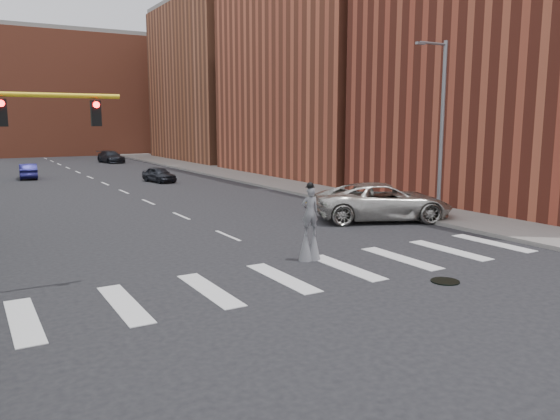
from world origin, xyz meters
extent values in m
plane|color=black|center=(0.00, 0.00, 0.00)|extent=(160.00, 160.00, 0.00)
cube|color=slate|center=(12.50, 25.00, 0.09)|extent=(5.00, 90.00, 0.18)
cylinder|color=black|center=(3.00, -2.00, 0.02)|extent=(0.90, 0.90, 0.04)
cube|color=maroon|center=(22.00, 8.00, 11.00)|extent=(16.00, 20.00, 22.00)
cube|color=#A54E34|center=(22.00, 30.00, 12.00)|extent=(16.00, 22.00, 24.00)
cube|color=#965337|center=(22.00, 54.00, 10.00)|extent=(16.00, 22.00, 20.00)
cube|color=#A54E34|center=(6.00, 78.00, 9.00)|extent=(26.00, 14.00, 18.00)
cylinder|color=slate|center=(11.00, 6.00, 4.50)|extent=(0.20, 0.20, 9.00)
cylinder|color=slate|center=(10.20, 6.00, 8.80)|extent=(1.80, 0.12, 0.12)
cube|color=slate|center=(9.30, 6.00, 8.75)|extent=(0.50, 0.18, 0.12)
cylinder|color=gold|center=(-8.40, 3.00, 5.80)|extent=(5.20, 0.14, 0.14)
cube|color=black|center=(-9.00, 3.00, 5.30)|extent=(0.28, 0.18, 0.75)
cylinder|color=#FF0C0C|center=(-9.00, 2.90, 5.55)|extent=(0.18, 0.06, 0.18)
cube|color=black|center=(-6.50, 3.00, 5.30)|extent=(0.28, 0.18, 0.75)
cylinder|color=#FF0C0C|center=(-6.50, 2.90, 5.55)|extent=(0.18, 0.06, 0.18)
cylinder|color=black|center=(0.94, 2.48, 0.47)|extent=(0.07, 0.07, 0.93)
cylinder|color=black|center=(0.62, 2.54, 0.47)|extent=(0.07, 0.07, 0.93)
cone|color=#5C5B60|center=(0.94, 2.48, 0.58)|extent=(0.52, 0.52, 1.16)
cone|color=#5C5B60|center=(0.62, 2.54, 0.58)|extent=(0.52, 0.52, 1.16)
imported|color=#5C5B60|center=(0.78, 2.51, 1.82)|extent=(0.72, 0.54, 1.78)
sphere|color=black|center=(0.78, 2.51, 2.77)|extent=(0.26, 0.26, 0.26)
cylinder|color=black|center=(0.78, 2.51, 2.72)|extent=(0.34, 0.34, 0.02)
cube|color=yellow|center=(0.81, 2.65, 2.31)|extent=(0.22, 0.05, 0.10)
imported|color=beige|center=(8.63, 7.54, 0.97)|extent=(7.68, 5.81, 1.94)
imported|color=black|center=(4.26, 30.99, 0.65)|extent=(2.24, 4.02, 1.29)
imported|color=#15154A|center=(-5.01, 39.59, 0.68)|extent=(1.71, 4.20, 1.36)
imported|color=black|center=(6.00, 55.44, 0.72)|extent=(2.82, 5.26, 1.45)
camera|label=1|loc=(-10.03, -13.88, 5.06)|focal=35.00mm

